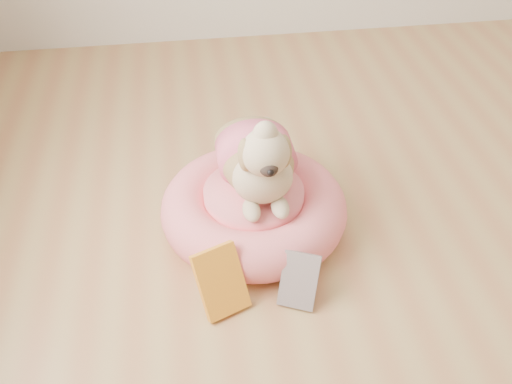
{
  "coord_description": "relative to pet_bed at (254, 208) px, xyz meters",
  "views": [
    {
      "loc": [
        -1.06,
        -0.76,
        1.38
      ],
      "look_at": [
        -0.85,
        0.65,
        0.19
      ],
      "focal_mm": 40.0,
      "sensor_mm": 36.0,
      "label": 1
    }
  ],
  "objects": [
    {
      "name": "pet_bed",
      "position": [
        0.0,
        0.0,
        0.0
      ],
      "size": [
        0.64,
        0.64,
        0.16
      ],
      "color": "#FF6383",
      "rests_on": "floor"
    },
    {
      "name": "dog",
      "position": [
        0.02,
        0.02,
        0.25
      ],
      "size": [
        0.32,
        0.46,
        0.34
      ],
      "primitive_type": null,
      "rotation": [
        0.0,
        0.0,
        0.01
      ],
      "color": "olive",
      "rests_on": "pet_bed"
    },
    {
      "name": "book_yellow",
      "position": [
        -0.15,
        -0.33,
        0.02
      ],
      "size": [
        0.18,
        0.17,
        0.19
      ],
      "primitive_type": "cube",
      "rotation": [
        -0.53,
        0.0,
        0.38
      ],
      "color": "yellow",
      "rests_on": "floor"
    },
    {
      "name": "book_white",
      "position": [
        0.09,
        -0.34,
        -0.0
      ],
      "size": [
        0.15,
        0.15,
        0.15
      ],
      "primitive_type": "cube",
      "rotation": [
        -0.6,
        0.0,
        -0.42
      ],
      "color": "silver",
      "rests_on": "floor"
    }
  ]
}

